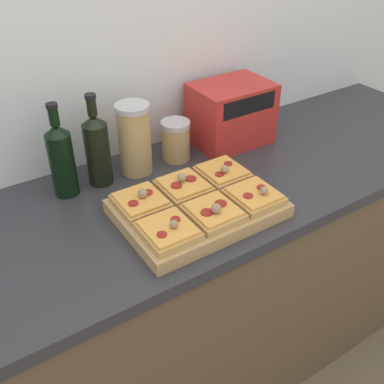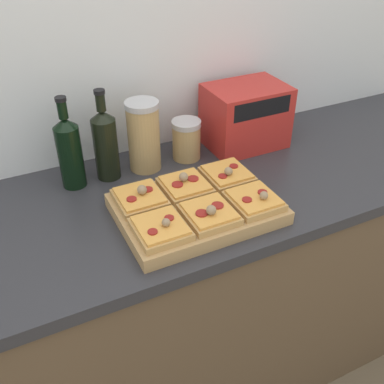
{
  "view_description": "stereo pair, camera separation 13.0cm",
  "coord_description": "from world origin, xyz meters",
  "px_view_note": "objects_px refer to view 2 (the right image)",
  "views": [
    {
      "loc": [
        -0.52,
        -0.67,
        1.72
      ],
      "look_at": [
        0.07,
        0.22,
        0.99
      ],
      "focal_mm": 42.0,
      "sensor_mm": 36.0,
      "label": 1
    },
    {
      "loc": [
        -0.4,
        -0.74,
        1.72
      ],
      "look_at": [
        0.07,
        0.22,
        0.99
      ],
      "focal_mm": 42.0,
      "sensor_mm": 36.0,
      "label": 2
    }
  ],
  "objects_px": {
    "grain_jar_short": "(186,140)",
    "wine_bottle": "(105,143)",
    "cutting_board": "(197,209)",
    "toaster_oven": "(245,116)",
    "grain_jar_tall": "(144,136)",
    "olive_oil_bottle": "(70,151)"
  },
  "relations": [
    {
      "from": "cutting_board",
      "to": "toaster_oven",
      "type": "height_order",
      "value": "toaster_oven"
    },
    {
      "from": "wine_bottle",
      "to": "grain_jar_short",
      "type": "relative_size",
      "value": 2.14
    },
    {
      "from": "olive_oil_bottle",
      "to": "grain_jar_short",
      "type": "xyz_separation_m",
      "value": [
        0.4,
        -0.0,
        -0.05
      ]
    },
    {
      "from": "olive_oil_bottle",
      "to": "toaster_oven",
      "type": "xyz_separation_m",
      "value": [
        0.63,
        -0.0,
        -0.01
      ]
    },
    {
      "from": "grain_jar_tall",
      "to": "grain_jar_short",
      "type": "xyz_separation_m",
      "value": [
        0.15,
        0.0,
        -0.05
      ]
    },
    {
      "from": "cutting_board",
      "to": "toaster_oven",
      "type": "xyz_separation_m",
      "value": [
        0.35,
        0.31,
        0.09
      ]
    },
    {
      "from": "wine_bottle",
      "to": "olive_oil_bottle",
      "type": "bearing_deg",
      "value": 180.0
    },
    {
      "from": "cutting_board",
      "to": "toaster_oven",
      "type": "relative_size",
      "value": 1.5
    },
    {
      "from": "wine_bottle",
      "to": "toaster_oven",
      "type": "relative_size",
      "value": 0.99
    },
    {
      "from": "grain_jar_short",
      "to": "toaster_oven",
      "type": "relative_size",
      "value": 0.47
    },
    {
      "from": "olive_oil_bottle",
      "to": "grain_jar_tall",
      "type": "xyz_separation_m",
      "value": [
        0.24,
        -0.0,
        -0.0
      ]
    },
    {
      "from": "olive_oil_bottle",
      "to": "grain_jar_tall",
      "type": "height_order",
      "value": "olive_oil_bottle"
    },
    {
      "from": "wine_bottle",
      "to": "grain_jar_short",
      "type": "xyz_separation_m",
      "value": [
        0.28,
        0.0,
        -0.05
      ]
    },
    {
      "from": "wine_bottle",
      "to": "grain_jar_tall",
      "type": "xyz_separation_m",
      "value": [
        0.13,
        -0.0,
        -0.0
      ]
    },
    {
      "from": "olive_oil_bottle",
      "to": "grain_jar_short",
      "type": "height_order",
      "value": "olive_oil_bottle"
    },
    {
      "from": "grain_jar_tall",
      "to": "wine_bottle",
      "type": "bearing_deg",
      "value": 180.0
    },
    {
      "from": "grain_jar_short",
      "to": "wine_bottle",
      "type": "bearing_deg",
      "value": 180.0
    },
    {
      "from": "cutting_board",
      "to": "grain_jar_tall",
      "type": "xyz_separation_m",
      "value": [
        -0.04,
        0.31,
        0.1
      ]
    },
    {
      "from": "cutting_board",
      "to": "olive_oil_bottle",
      "type": "bearing_deg",
      "value": 131.49
    },
    {
      "from": "cutting_board",
      "to": "grain_jar_tall",
      "type": "bearing_deg",
      "value": 96.51
    },
    {
      "from": "cutting_board",
      "to": "grain_jar_tall",
      "type": "height_order",
      "value": "grain_jar_tall"
    },
    {
      "from": "olive_oil_bottle",
      "to": "wine_bottle",
      "type": "height_order",
      "value": "wine_bottle"
    }
  ]
}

